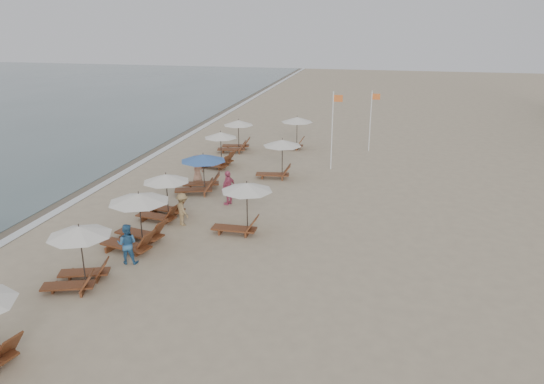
% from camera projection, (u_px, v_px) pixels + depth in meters
% --- Properties ---
extents(ground, '(160.00, 160.00, 0.00)m').
position_uv_depth(ground, '(247.00, 306.00, 16.74)').
color(ground, tan).
rests_on(ground, ground).
extents(wet_sand_band, '(3.20, 140.00, 0.01)m').
position_uv_depth(wet_sand_band, '(76.00, 186.00, 28.56)').
color(wet_sand_band, '#6B5E4C').
rests_on(wet_sand_band, ground).
extents(foam_line, '(0.50, 140.00, 0.02)m').
position_uv_depth(foam_line, '(98.00, 188.00, 28.29)').
color(foam_line, white).
rests_on(foam_line, ground).
extents(lounger_station_1, '(2.43, 2.17, 2.25)m').
position_uv_depth(lounger_station_1, '(77.00, 254.00, 17.66)').
color(lounger_station_1, brown).
rests_on(lounger_station_1, ground).
extents(lounger_station_2, '(2.82, 2.43, 2.29)m').
position_uv_depth(lounger_station_2, '(135.00, 220.00, 20.76)').
color(lounger_station_2, brown).
rests_on(lounger_station_2, ground).
extents(lounger_station_3, '(2.49, 2.14, 2.13)m').
position_uv_depth(lounger_station_3, '(163.00, 196.00, 23.77)').
color(lounger_station_3, brown).
rests_on(lounger_station_3, ground).
extents(lounger_station_4, '(2.71, 2.42, 2.06)m').
position_uv_depth(lounger_station_4, '(200.00, 172.00, 27.36)').
color(lounger_station_4, brown).
rests_on(lounger_station_4, ground).
extents(lounger_station_5, '(2.53, 2.39, 2.18)m').
position_uv_depth(lounger_station_5, '(217.00, 151.00, 32.05)').
color(lounger_station_5, brown).
rests_on(lounger_station_5, ground).
extents(lounger_station_6, '(2.48, 2.08, 2.19)m').
position_uv_depth(lounger_station_6, '(235.00, 136.00, 35.70)').
color(lounger_station_6, brown).
rests_on(lounger_station_6, ground).
extents(inland_station_0, '(2.64, 2.24, 2.22)m').
position_uv_depth(inland_station_0, '(241.00, 202.00, 22.01)').
color(inland_station_0, brown).
rests_on(inland_station_0, ground).
extents(inland_station_1, '(2.67, 2.24, 2.22)m').
position_uv_depth(inland_station_1, '(278.00, 154.00, 29.63)').
color(inland_station_1, brown).
rests_on(inland_station_1, ground).
extents(inland_station_2, '(2.68, 2.24, 2.22)m').
position_uv_depth(inland_station_2, '(294.00, 129.00, 36.30)').
color(inland_station_2, brown).
rests_on(inland_station_2, ground).
extents(beachgoer_mid_a, '(0.85, 0.71, 1.57)m').
position_uv_depth(beachgoer_mid_a, '(127.00, 244.00, 19.44)').
color(beachgoer_mid_a, teal).
rests_on(beachgoer_mid_a, ground).
extents(beachgoer_mid_b, '(1.08, 1.09, 1.51)m').
position_uv_depth(beachgoer_mid_b, '(183.00, 209.00, 23.01)').
color(beachgoer_mid_b, '#94774B').
rests_on(beachgoer_mid_b, ground).
extents(beachgoer_far_a, '(0.74, 1.10, 1.73)m').
position_uv_depth(beachgoer_far_a, '(228.00, 188.00, 25.56)').
color(beachgoer_far_a, '#C44E6F').
rests_on(beachgoer_far_a, ground).
extents(beachgoer_far_b, '(0.65, 0.87, 1.60)m').
position_uv_depth(beachgoer_far_b, '(198.00, 168.00, 29.03)').
color(beachgoer_far_b, '#A9755B').
rests_on(beachgoer_far_b, ground).
extents(flag_pole_near, '(0.59, 0.08, 4.73)m').
position_uv_depth(flag_pole_near, '(333.00, 127.00, 30.95)').
color(flag_pole_near, silver).
rests_on(flag_pole_near, ground).
extents(flag_pole_far, '(0.60, 0.08, 4.17)m').
position_uv_depth(flag_pole_far, '(371.00, 118.00, 35.35)').
color(flag_pole_far, silver).
rests_on(flag_pole_far, ground).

